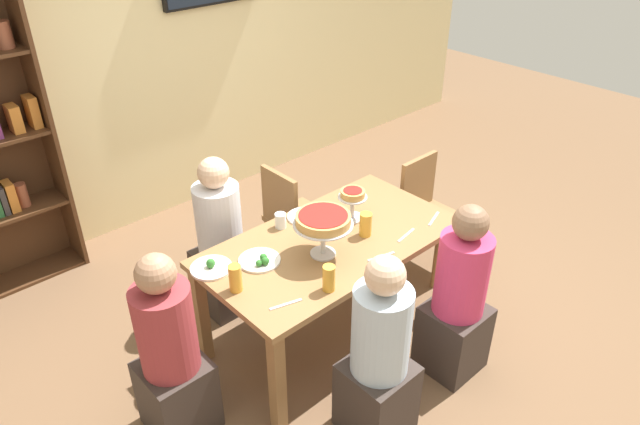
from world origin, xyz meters
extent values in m
plane|color=brown|center=(0.00, 0.00, 0.00)|extent=(12.00, 12.00, 0.00)
cube|color=beige|center=(0.00, 2.20, 1.40)|extent=(8.00, 0.12, 2.80)
cube|color=olive|center=(0.00, 0.00, 0.72)|extent=(1.58, 0.85, 0.04)
cube|color=olive|center=(-0.73, -0.36, 0.35)|extent=(0.07, 0.07, 0.70)
cube|color=olive|center=(0.73, -0.36, 0.35)|extent=(0.07, 0.07, 0.70)
cube|color=olive|center=(-0.73, 0.36, 0.35)|extent=(0.07, 0.07, 0.70)
cube|color=olive|center=(0.73, 0.36, 0.35)|extent=(0.07, 0.07, 0.70)
cube|color=#4C2D19|center=(-0.87, 1.98, 1.10)|extent=(0.03, 0.30, 2.20)
cube|color=#4C2D19|center=(-1.41, 1.98, 0.01)|extent=(1.04, 0.28, 0.02)
cube|color=#3D3838|center=(-1.28, 1.98, 0.68)|extent=(0.04, 0.13, 0.21)
cube|color=orange|center=(-1.22, 1.98, 0.68)|extent=(0.06, 0.13, 0.21)
cylinder|color=brown|center=(-1.15, 1.98, 0.66)|extent=(0.08, 0.08, 0.18)
cube|color=orange|center=(-1.06, 1.98, 1.22)|extent=(0.07, 0.13, 0.18)
cube|color=orange|center=(-0.93, 1.98, 1.23)|extent=(0.06, 0.13, 0.22)
cylinder|color=brown|center=(-0.98, 1.98, 1.76)|extent=(0.10, 0.10, 0.17)
cube|color=#382D28|center=(-0.34, 0.70, 0.23)|extent=(0.34, 0.34, 0.45)
cylinder|color=silver|center=(-0.34, 0.70, 0.70)|extent=(0.30, 0.30, 0.50)
sphere|color=beige|center=(-0.34, 0.70, 1.05)|extent=(0.20, 0.20, 0.20)
cube|color=#382D28|center=(-1.11, 0.03, 0.23)|extent=(0.34, 0.34, 0.45)
cylinder|color=#993338|center=(-1.11, 0.03, 0.70)|extent=(0.30, 0.30, 0.50)
sphere|color=#A87A5B|center=(-1.11, 0.03, 1.05)|extent=(0.20, 0.20, 0.20)
cube|color=#382D28|center=(0.35, -0.71, 0.23)|extent=(0.34, 0.34, 0.45)
cylinder|color=#D63866|center=(0.35, -0.71, 0.70)|extent=(0.30, 0.30, 0.50)
sphere|color=#846047|center=(0.35, -0.71, 1.05)|extent=(0.20, 0.20, 0.20)
cube|color=#382D28|center=(-0.33, -0.71, 0.23)|extent=(0.34, 0.34, 0.45)
cylinder|color=silver|center=(-0.33, -0.71, 0.70)|extent=(0.30, 0.30, 0.50)
sphere|color=beige|center=(-0.33, -0.71, 1.05)|extent=(0.20, 0.20, 0.20)
cube|color=olive|center=(0.34, 0.69, 0.43)|extent=(0.40, 0.40, 0.04)
cube|color=olive|center=(0.16, 0.69, 0.66)|extent=(0.04, 0.36, 0.42)
cylinder|color=olive|center=(0.51, 0.87, 0.21)|extent=(0.04, 0.04, 0.41)
cylinder|color=olive|center=(0.51, 0.52, 0.21)|extent=(0.04, 0.04, 0.41)
cylinder|color=olive|center=(0.16, 0.87, 0.21)|extent=(0.04, 0.04, 0.41)
cylinder|color=olive|center=(0.16, 0.52, 0.21)|extent=(0.04, 0.04, 0.41)
cube|color=olive|center=(1.06, 0.01, 0.43)|extent=(0.40, 0.40, 0.04)
cube|color=olive|center=(1.06, 0.19, 0.66)|extent=(0.36, 0.04, 0.42)
cylinder|color=olive|center=(1.23, -0.17, 0.21)|extent=(0.04, 0.04, 0.41)
cylinder|color=olive|center=(0.88, -0.17, 0.21)|extent=(0.04, 0.04, 0.41)
cylinder|color=olive|center=(1.23, 0.18, 0.21)|extent=(0.04, 0.04, 0.41)
cylinder|color=olive|center=(0.88, 0.18, 0.21)|extent=(0.04, 0.04, 0.41)
cylinder|color=silver|center=(-0.14, -0.07, 0.75)|extent=(0.15, 0.15, 0.01)
cylinder|color=silver|center=(-0.14, -0.07, 0.85)|extent=(0.03, 0.03, 0.19)
cylinder|color=silver|center=(-0.14, -0.07, 0.95)|extent=(0.34, 0.34, 0.01)
cylinder|color=tan|center=(-0.14, -0.07, 0.98)|extent=(0.31, 0.31, 0.05)
cylinder|color=maroon|center=(-0.14, -0.07, 1.01)|extent=(0.28, 0.28, 0.00)
cylinder|color=silver|center=(0.27, 0.09, 0.75)|extent=(0.15, 0.15, 0.01)
cylinder|color=silver|center=(0.27, 0.09, 0.82)|extent=(0.03, 0.03, 0.14)
cylinder|color=silver|center=(0.27, 0.09, 0.90)|extent=(0.18, 0.18, 0.01)
cylinder|color=tan|center=(0.27, 0.09, 0.92)|extent=(0.15, 0.15, 0.04)
cylinder|color=maroon|center=(0.27, 0.09, 0.95)|extent=(0.12, 0.12, 0.00)
cylinder|color=white|center=(0.05, 0.30, 0.75)|extent=(0.23, 0.23, 0.01)
sphere|color=#2D7028|center=(0.08, 0.26, 0.78)|extent=(0.04, 0.04, 0.04)
sphere|color=#2D7028|center=(0.02, 0.30, 0.77)|extent=(0.04, 0.04, 0.04)
sphere|color=#2D7028|center=(0.05, 0.30, 0.78)|extent=(0.05, 0.05, 0.05)
sphere|color=#2D7028|center=(0.06, 0.33, 0.77)|extent=(0.04, 0.04, 0.04)
cylinder|color=white|center=(-0.45, 0.12, 0.75)|extent=(0.24, 0.24, 0.01)
sphere|color=#2D7028|center=(-0.44, 0.10, 0.78)|extent=(0.04, 0.04, 0.04)
sphere|color=#2D7028|center=(-0.45, 0.06, 0.78)|extent=(0.05, 0.05, 0.05)
sphere|color=#2D7028|center=(-0.49, 0.07, 0.77)|extent=(0.04, 0.04, 0.04)
cylinder|color=white|center=(-0.69, 0.25, 0.75)|extent=(0.23, 0.23, 0.01)
sphere|color=#2D7028|center=(-0.69, 0.25, 0.78)|extent=(0.05, 0.05, 0.05)
sphere|color=#2D7028|center=(-0.70, 0.24, 0.77)|extent=(0.04, 0.04, 0.04)
cylinder|color=gold|center=(0.19, -0.10, 0.82)|extent=(0.08, 0.08, 0.15)
cylinder|color=gold|center=(-0.70, 0.00, 0.82)|extent=(0.07, 0.07, 0.16)
cylinder|color=gold|center=(-0.33, -0.33, 0.82)|extent=(0.07, 0.07, 0.15)
cylinder|color=white|center=(-0.13, 0.32, 0.79)|extent=(0.07, 0.07, 0.10)
cube|color=silver|center=(0.37, -0.27, 0.74)|extent=(0.18, 0.04, 0.00)
cube|color=silver|center=(0.09, -0.32, 0.74)|extent=(0.18, 0.06, 0.00)
cube|color=silver|center=(-0.58, -0.27, 0.74)|extent=(0.18, 0.07, 0.00)
cube|color=silver|center=(0.65, -0.27, 0.74)|extent=(0.17, 0.08, 0.00)
camera|label=1|loc=(-2.02, -2.10, 2.73)|focal=32.84mm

